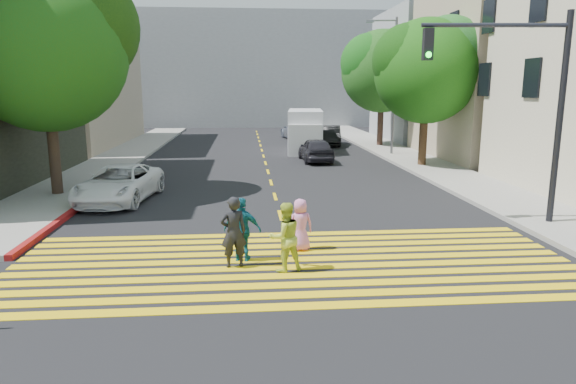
{
  "coord_description": "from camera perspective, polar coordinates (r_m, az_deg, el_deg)",
  "views": [
    {
      "loc": [
        -1.12,
        -10.38,
        4.14
      ],
      "look_at": [
        0.0,
        3.0,
        1.4
      ],
      "focal_mm": 32.0,
      "sensor_mm": 36.0,
      "label": 1
    }
  ],
  "objects": [
    {
      "name": "street_lamp",
      "position": [
        32.11,
        11.43,
        12.32
      ],
      "size": [
        1.85,
        0.45,
        8.2
      ],
      "rotation": [
        0.0,
        0.0,
        -0.15
      ],
      "color": "#56585D",
      "rests_on": "ground"
    },
    {
      "name": "building_right_tan",
      "position": [
        33.52,
        24.52,
        11.99
      ],
      "size": [
        10.0,
        10.0,
        10.0
      ],
      "primitive_type": "cube",
      "color": "tan",
      "rests_on": "ground"
    },
    {
      "name": "ground",
      "position": [
        11.23,
        1.3,
        -10.1
      ],
      "size": [
        120.0,
        120.0,
        0.0
      ],
      "primitive_type": "plane",
      "color": "black"
    },
    {
      "name": "sidewalk_right",
      "position": [
        27.44,
        15.8,
        2.58
      ],
      "size": [
        3.0,
        60.0,
        0.15
      ],
      "primitive_type": "cube",
      "color": "gray",
      "rests_on": "ground"
    },
    {
      "name": "pedestrian_extra",
      "position": [
        12.42,
        -5.09,
        -4.19
      ],
      "size": [
        0.98,
        0.6,
        1.56
      ],
      "primitive_type": "imported",
      "rotation": [
        0.0,
        0.0,
        2.88
      ],
      "color": "#15667B",
      "rests_on": "ground"
    },
    {
      "name": "pedestrian_man",
      "position": [
        12.0,
        -6.08,
        -4.45
      ],
      "size": [
        0.69,
        0.53,
        1.69
      ],
      "primitive_type": "imported",
      "rotation": [
        0.0,
        0.0,
        3.36
      ],
      "color": "black",
      "rests_on": "ground"
    },
    {
      "name": "building_right_grey",
      "position": [
        43.49,
        17.36,
        12.15
      ],
      "size": [
        10.0,
        10.0,
        10.0
      ],
      "primitive_type": "cube",
      "color": "gray",
      "rests_on": "ground"
    },
    {
      "name": "tree_right_far",
      "position": [
        37.05,
        10.54,
        13.52
      ],
      "size": [
        6.48,
        6.06,
        8.22
      ],
      "rotation": [
        0.0,
        0.0,
        0.07
      ],
      "color": "black",
      "rests_on": "ground"
    },
    {
      "name": "tree_left",
      "position": [
        21.37,
        -25.25,
        14.94
      ],
      "size": [
        7.29,
        7.07,
        8.61
      ],
      "rotation": [
        0.0,
        0.0,
        0.21
      ],
      "color": "black",
      "rests_on": "ground"
    },
    {
      "name": "silver_car",
      "position": [
        42.16,
        1.01,
        6.84
      ],
      "size": [
        2.63,
        5.02,
        1.39
      ],
      "primitive_type": "imported",
      "rotation": [
        0.0,
        0.0,
        3.29
      ],
      "color": "#98A1B4",
      "rests_on": "ground"
    },
    {
      "name": "dark_car_parked",
      "position": [
        37.74,
        4.65,
        6.27
      ],
      "size": [
        2.06,
        4.46,
        1.42
      ],
      "primitive_type": "imported",
      "rotation": [
        0.0,
        0.0,
        -0.13
      ],
      "color": "black",
      "rests_on": "ground"
    },
    {
      "name": "tree_right_near",
      "position": [
        27.85,
        15.31,
        13.4
      ],
      "size": [
        6.57,
        6.23,
        7.75
      ],
      "rotation": [
        0.0,
        0.0,
        -0.19
      ],
      "color": "black",
      "rests_on": "ground"
    },
    {
      "name": "pedestrian_child",
      "position": [
        13.21,
        1.38,
        -3.66
      ],
      "size": [
        0.74,
        0.55,
        1.36
      ],
      "primitive_type": "imported",
      "rotation": [
        0.0,
        0.0,
        3.34
      ],
      "color": "pink",
      "rests_on": "ground"
    },
    {
      "name": "curb_red",
      "position": [
        17.83,
        -23.58,
        -2.61
      ],
      "size": [
        0.2,
        8.0,
        0.16
      ],
      "primitive_type": "cube",
      "color": "maroon",
      "rests_on": "ground"
    },
    {
      "name": "lane_line",
      "position": [
        33.15,
        -2.83,
        4.35
      ],
      "size": [
        0.12,
        34.4,
        0.01
      ],
      "color": "yellow",
      "rests_on": "ground"
    },
    {
      "name": "dark_car_near",
      "position": [
        29.29,
        3.11,
        4.73
      ],
      "size": [
        1.74,
        4.05,
        1.36
      ],
      "primitive_type": "imported",
      "rotation": [
        0.0,
        0.0,
        3.17
      ],
      "color": "black",
      "rests_on": "ground"
    },
    {
      "name": "backdrop_block",
      "position": [
        58.42,
        -3.8,
        13.33
      ],
      "size": [
        30.0,
        8.0,
        12.0
      ],
      "primitive_type": "cube",
      "color": "gray",
      "rests_on": "ground"
    },
    {
      "name": "white_sedan",
      "position": [
        19.88,
        -18.26,
        0.88
      ],
      "size": [
        2.81,
        5.04,
        1.33
      ],
      "primitive_type": "imported",
      "rotation": [
        0.0,
        0.0,
        -0.13
      ],
      "color": "white",
      "rests_on": "ground"
    },
    {
      "name": "building_left_tan",
      "position": [
        41.17,
        -26.57,
        11.54
      ],
      "size": [
        12.0,
        16.0,
        10.0
      ],
      "primitive_type": "cube",
      "color": "tan",
      "rests_on": "ground"
    },
    {
      "name": "sidewalk_left",
      "position": [
        33.45,
        -17.55,
        4.01
      ],
      "size": [
        3.0,
        40.0,
        0.15
      ],
      "primitive_type": "cube",
      "color": "gray",
      "rests_on": "ground"
    },
    {
      "name": "traffic_signal",
      "position": [
        16.57,
        24.64,
        10.26
      ],
      "size": [
        4.28,
        0.56,
        6.29
      ],
      "rotation": [
        0.0,
        0.0,
        -0.08
      ],
      "color": "black",
      "rests_on": "ground"
    },
    {
      "name": "pedestrian_woman",
      "position": [
        11.7,
        -0.34,
        -5.03
      ],
      "size": [
        0.94,
        0.83,
        1.61
      ],
      "primitive_type": "imported",
      "rotation": [
        0.0,
        0.0,
        3.47
      ],
      "color": "#C0D43D",
      "rests_on": "ground"
    },
    {
      "name": "crosswalk",
      "position": [
        12.41,
        0.67,
        -7.92
      ],
      "size": [
        13.4,
        5.3,
        0.01
      ],
      "color": "yellow",
      "rests_on": "ground"
    },
    {
      "name": "white_van",
      "position": [
        33.8,
        1.92,
        6.67
      ],
      "size": [
        2.75,
        5.92,
        2.7
      ],
      "rotation": [
        0.0,
        0.0,
        -0.11
      ],
      "color": "silver",
      "rests_on": "ground"
    }
  ]
}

